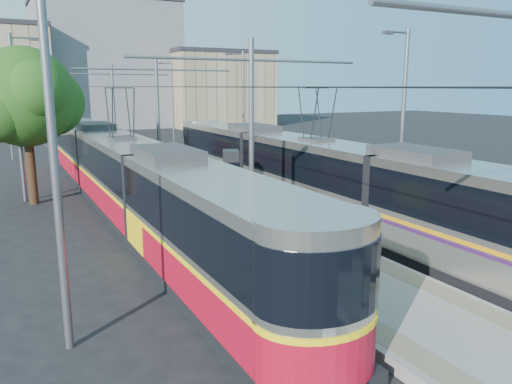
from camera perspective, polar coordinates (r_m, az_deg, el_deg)
ground at (r=13.34m, az=15.74°, el=-13.15°), size 160.00×160.00×0.00m
platform at (r=27.56m, az=-9.04°, el=0.50°), size 4.00×50.00×0.30m
tactile_strip_left at (r=27.12m, az=-11.95°, el=0.54°), size 0.70×50.00×0.01m
tactile_strip_right at (r=28.01m, az=-6.24°, el=1.09°), size 0.70×50.00×0.01m
rails at (r=27.59m, az=-9.03°, el=0.23°), size 8.71×70.00×0.03m
tram_left at (r=22.96m, az=-14.84°, el=1.90°), size 2.43×32.07×5.50m
tram_right at (r=21.71m, az=6.78°, el=2.07°), size 2.43×28.71×5.50m
catenary at (r=24.36m, az=-7.21°, el=9.44°), size 9.20×70.00×7.00m
street_lamps at (r=30.88m, az=-11.69°, el=9.17°), size 15.18×38.22×8.00m
shelter at (r=21.77m, az=-2.86°, el=1.58°), size 1.10×1.34×2.56m
tree at (r=26.04m, az=-24.29°, el=9.70°), size 5.09×4.71×7.40m
building_centre at (r=74.15m, az=-16.72°, el=13.74°), size 18.36×14.28×16.94m
building_right at (r=72.49m, az=-4.47°, el=11.68°), size 14.28×10.20×10.45m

